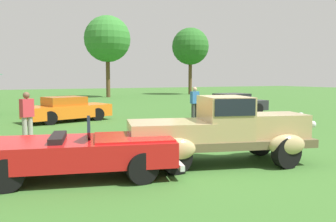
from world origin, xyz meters
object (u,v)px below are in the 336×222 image
Objects in this scene: spectator_near_truck at (27,115)px; spectator_between_cars at (195,102)px; neighbor_convertible at (83,151)px; show_car_orange at (67,109)px; feature_pickup_truck at (221,129)px; show_car_charcoal at (233,104)px.

spectator_between_cars is (8.05, 2.76, 0.00)m from spectator_near_truck.
show_car_orange is at bearing 81.78° from neighbor_convertible.
show_car_orange is 6.34m from spectator_between_cars.
spectator_near_truck reaches higher than neighbor_convertible.
neighbor_convertible is 2.69× the size of spectator_between_cars.
spectator_between_cars is (7.29, 7.65, 0.33)m from neighbor_convertible.
feature_pickup_truck is at bearing -79.59° from show_car_orange.
spectator_near_truck is (-2.23, -5.22, 0.31)m from show_car_orange.
feature_pickup_truck is 1.05× the size of neighbor_convertible.
neighbor_convertible is 1.11× the size of show_car_charcoal.
show_car_orange is at bearing 66.92° from spectator_near_truck.
neighbor_convertible is 10.22m from show_car_orange.
show_car_orange is 5.68m from spectator_near_truck.
spectator_near_truck reaches higher than show_car_charcoal.
feature_pickup_truck is at bearing -51.56° from spectator_near_truck.
neighbor_convertible is 1.03× the size of show_car_orange.
spectator_near_truck is (-4.14, 5.22, 0.04)m from feature_pickup_truck.
spectator_between_cars reaches higher than show_car_orange.
spectator_near_truck is at bearing -113.08° from show_car_orange.
neighbor_convertible is 4.96m from spectator_near_truck.
neighbor_convertible reaches higher than show_car_orange.
neighbor_convertible is at bearing -98.22° from show_car_orange.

